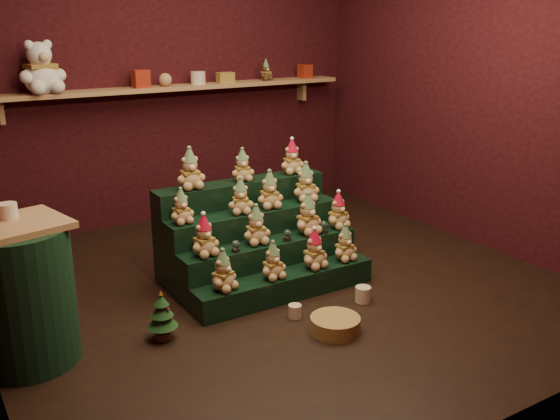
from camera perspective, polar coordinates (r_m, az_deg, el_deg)
ground at (r=4.73m, az=-0.31°, el=-6.88°), size 4.00×4.00×0.00m
back_wall at (r=6.19m, az=-10.50°, el=12.01°), size 4.00×0.10×2.80m
front_wall at (r=2.83m, az=21.89°, el=5.16°), size 4.00×0.10×2.80m
right_wall at (r=5.69m, az=17.93°, el=11.04°), size 0.10×4.00×2.80m
back_shelf at (r=6.03m, az=-9.81°, el=10.90°), size 3.60×0.26×0.24m
riser_tier_front at (r=4.51m, az=0.52°, el=-6.91°), size 1.40×0.22×0.18m
riser_tier_midfront at (r=4.64m, az=-0.93°, el=-4.95°), size 1.40×0.22×0.36m
riser_tier_midback at (r=4.79m, az=-2.28°, el=-3.10°), size 1.40×0.22×0.54m
riser_tier_back at (r=4.94m, az=-3.55°, el=-1.37°), size 1.40×0.22×0.72m
teddy_0 at (r=4.18m, az=-5.24°, el=-5.50°), size 0.26×0.25×0.28m
teddy_1 at (r=4.35m, az=-0.65°, el=-4.63°), size 0.20×0.18×0.27m
teddy_2 at (r=4.53m, az=3.15°, el=-3.57°), size 0.24×0.22×0.29m
teddy_3 at (r=4.69m, az=5.95°, el=-3.00°), size 0.20×0.19×0.27m
teddy_4 at (r=4.29m, az=-6.96°, el=-2.35°), size 0.23×0.22×0.29m
teddy_5 at (r=4.49m, az=-2.20°, el=-1.36°), size 0.22×0.20×0.29m
teddy_6 at (r=4.69m, az=2.56°, el=-0.35°), size 0.25×0.23×0.31m
teddy_7 at (r=4.85m, az=5.33°, el=-0.03°), size 0.23×0.21×0.28m
teddy_8 at (r=4.42m, az=-9.03°, el=0.33°), size 0.19×0.18×0.25m
teddy_9 at (r=4.60m, az=-3.63°, el=1.28°), size 0.23×0.22×0.26m
teddy_10 at (r=4.72m, az=-0.96°, el=1.87°), size 0.23×0.21×0.29m
teddy_11 at (r=4.91m, az=2.37°, el=2.56°), size 0.25×0.23×0.30m
teddy_12 at (r=4.62m, az=-8.23°, el=3.75°), size 0.23×0.21×0.30m
teddy_13 at (r=4.81m, az=-3.45°, el=4.12°), size 0.21×0.20×0.25m
teddy_14 at (r=5.03m, az=1.09°, el=4.88°), size 0.22×0.21×0.27m
snow_globe_a at (r=4.37m, az=-4.07°, el=-3.31°), size 0.06×0.06×0.08m
snow_globe_b at (r=4.57m, az=0.68°, el=-2.32°), size 0.06×0.06×0.09m
snow_globe_c at (r=4.74m, az=4.03°, el=-1.56°), size 0.07×0.07×0.09m
side_table at (r=3.87m, az=-22.58°, el=-7.15°), size 0.64×0.59×0.85m
table_ornament at (r=3.81m, az=-23.65°, el=-0.07°), size 0.11×0.11×0.09m
mini_christmas_tree at (r=3.99m, az=-10.74°, el=-9.46°), size 0.19×0.19×0.33m
mug_left at (r=4.24m, az=1.38°, el=-9.23°), size 0.09×0.09×0.09m
mug_right at (r=4.49m, az=7.60°, el=-7.65°), size 0.11×0.11×0.11m
wicker_basket at (r=4.07m, az=5.06°, el=-10.39°), size 0.35×0.35×0.10m
white_bear at (r=5.64m, az=-21.12°, el=12.66°), size 0.45×0.42×0.55m
brown_bear at (r=6.43m, az=-1.30°, el=12.65°), size 0.16×0.15×0.20m
gift_tin_red_a at (r=5.89m, az=-12.62°, el=11.63°), size 0.14×0.14×0.16m
gift_tin_cream at (r=6.10m, az=-7.51°, el=11.89°), size 0.14×0.14×0.12m
gift_tin_red_b at (r=6.70m, az=2.30°, el=12.56°), size 0.12×0.12×0.14m
shelf_plush_ball at (r=5.97m, az=-10.44°, el=11.64°), size 0.12×0.12×0.12m
scarf_gift_box at (r=6.23m, az=-5.02°, el=11.98°), size 0.16×0.10×0.10m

